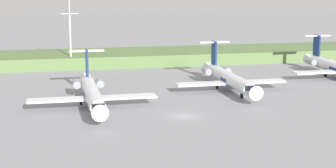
% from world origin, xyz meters
% --- Properties ---
extents(ground_plane, '(500.00, 500.00, 0.00)m').
position_xyz_m(ground_plane, '(0.00, 30.00, 0.00)').
color(ground_plane, gray).
extents(grass_berm, '(320.00, 20.00, 3.13)m').
position_xyz_m(grass_berm, '(0.00, 61.23, 1.57)').
color(grass_berm, '#597542').
rests_on(grass_berm, ground).
extents(regional_jet_second, '(22.81, 31.00, 9.00)m').
position_xyz_m(regional_jet_second, '(-14.67, 10.75, 2.54)').
color(regional_jet_second, silver).
rests_on(regional_jet_second, ground).
extents(regional_jet_third, '(22.81, 31.00, 9.00)m').
position_xyz_m(regional_jet_third, '(14.21, 19.72, 2.54)').
color(regional_jet_third, silver).
rests_on(regional_jet_third, ground).
extents(antenna_mast, '(4.40, 0.50, 21.44)m').
position_xyz_m(antenna_mast, '(-16.37, 54.73, 8.93)').
color(antenna_mast, '#B2B2B7').
rests_on(antenna_mast, ground).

